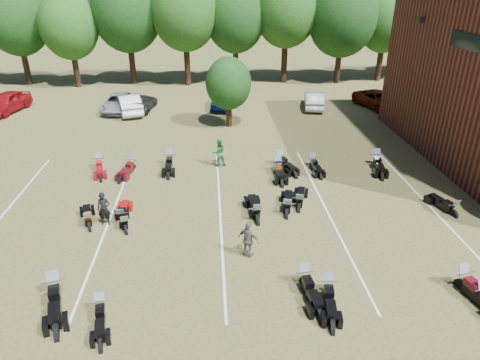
{
  "coord_description": "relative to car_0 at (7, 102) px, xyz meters",
  "views": [
    {
      "loc": [
        -3.28,
        -14.16,
        10.06
      ],
      "look_at": [
        -2.0,
        4.0,
        1.2
      ],
      "focal_mm": 32.0,
      "sensor_mm": 36.0,
      "label": 1
    }
  ],
  "objects": [
    {
      "name": "ground",
      "position": [
        19.44,
        -20.22,
        -0.8
      ],
      "size": [
        160.0,
        160.0,
        0.0
      ],
      "primitive_type": "plane",
      "color": "brown",
      "rests_on": "ground"
    },
    {
      "name": "car_0",
      "position": [
        0.0,
        0.0,
        0.0
      ],
      "size": [
        2.85,
        4.97,
        1.59
      ],
      "primitive_type": "imported",
      "rotation": [
        0.0,
        0.0,
        -0.22
      ],
      "color": "maroon",
      "rests_on": "ground"
    },
    {
      "name": "car_1",
      "position": [
        9.73,
        -0.96,
        -0.05
      ],
      "size": [
        2.86,
        4.81,
        1.5
      ],
      "primitive_type": "imported",
      "rotation": [
        0.0,
        0.0,
        3.44
      ],
      "color": "silver",
      "rests_on": "ground"
    },
    {
      "name": "car_2",
      "position": [
        8.79,
        -0.25,
        -0.14
      ],
      "size": [
        2.41,
        4.82,
        1.31
      ],
      "primitive_type": "imported",
      "rotation": [
        0.0,
        0.0,
        -0.05
      ],
      "color": "gray",
      "rests_on": "ground"
    },
    {
      "name": "car_3",
      "position": [
        10.58,
        -0.37,
        -0.16
      ],
      "size": [
        2.41,
        4.6,
        1.27
      ],
      "primitive_type": "imported",
      "rotation": [
        0.0,
        0.0,
        2.99
      ],
      "color": "black",
      "rests_on": "ground"
    },
    {
      "name": "car_4",
      "position": [
        17.09,
        0.02,
        -0.09
      ],
      "size": [
        2.1,
        4.31,
        1.42
      ],
      "primitive_type": "imported",
      "rotation": [
        0.0,
        0.0,
        -0.1
      ],
      "color": "navy",
      "rests_on": "ground"
    },
    {
      "name": "car_5",
      "position": [
        24.58,
        -0.63,
        -0.12
      ],
      "size": [
        2.11,
        4.28,
        1.35
      ],
      "primitive_type": "imported",
      "rotation": [
        0.0,
        0.0,
        2.97
      ],
      "color": "#B9B9B4",
      "rests_on": "ground"
    },
    {
      "name": "car_6",
      "position": [
        29.89,
        -0.89,
        -0.13
      ],
      "size": [
        3.59,
        5.24,
        1.33
      ],
      "primitive_type": "imported",
      "rotation": [
        0.0,
        0.0,
        0.32
      ],
      "color": "#5E1105",
      "rests_on": "ground"
    },
    {
      "name": "car_7",
      "position": [
        33.73,
        -0.41,
        -0.15
      ],
      "size": [
        2.41,
        4.63,
        1.28
      ],
      "primitive_type": "imported",
      "rotation": [
        0.0,
        0.0,
        3.0
      ],
      "color": "#343439",
      "rests_on": "ground"
    },
    {
      "name": "person_black",
      "position": [
        11.36,
        -17.8,
        -0.02
      ],
      "size": [
        0.58,
        0.39,
        1.55
      ],
      "primitive_type": "imported",
      "rotation": [
        0.0,
        0.0,
        0.03
      ],
      "color": "black",
      "rests_on": "ground"
    },
    {
      "name": "person_green",
      "position": [
        16.54,
        -11.78,
        0.03
      ],
      "size": [
        0.91,
        0.78,
        1.64
      ],
      "primitive_type": "imported",
      "rotation": [
        0.0,
        0.0,
        3.35
      ],
      "color": "#2A7038",
      "rests_on": "ground"
    },
    {
      "name": "person_grey",
      "position": [
        17.45,
        -20.63,
        -0.02
      ],
      "size": [
        0.97,
        0.81,
        1.55
      ],
      "primitive_type": "imported",
      "rotation": [
        0.0,
        0.0,
        2.56
      ],
      "color": "#5E5B50",
      "rests_on": "ground"
    },
    {
      "name": "motorcycle_1",
      "position": [
        10.67,
        -22.51,
        -0.8
      ],
      "size": [
        1.52,
        2.65,
        1.41
      ],
      "primitive_type": null,
      "rotation": [
        0.0,
        0.0,
        0.3
      ],
      "color": "black",
      "rests_on": "ground"
    },
    {
      "name": "motorcycle_2",
      "position": [
        12.4,
        -23.44,
        -0.8
      ],
      "size": [
        1.0,
        2.08,
        1.11
      ],
      "primitive_type": null,
      "rotation": [
        0.0,
        0.0,
        0.19
      ],
      "color": "black",
      "rests_on": "ground"
    },
    {
      "name": "motorcycle_3",
      "position": [
        19.27,
        -22.54,
        -0.8
      ],
      "size": [
        0.96,
        2.32,
        1.26
      ],
      "primitive_type": null,
      "rotation": [
        0.0,
        0.0,
        0.11
      ],
      "color": "black",
      "rests_on": "ground"
    },
    {
      "name": "motorcycle_4",
      "position": [
        19.97,
        -23.06,
        -0.8
      ],
      "size": [
        1.02,
        2.26,
        1.22
      ],
      "primitive_type": null,
      "rotation": [
        0.0,
        0.0,
        -0.15
      ],
      "color": "black",
      "rests_on": "ground"
    },
    {
      "name": "motorcycle_5",
      "position": [
        24.79,
        -23.07,
        -0.8
      ],
      "size": [
        1.35,
        2.6,
        1.38
      ],
      "primitive_type": null,
      "rotation": [
        0.0,
        0.0,
        0.24
      ],
      "color": "black",
      "rests_on": "ground"
    },
    {
      "name": "motorcycle_6",
      "position": [
        25.04,
        -23.78,
        -0.8
      ],
      "size": [
        1.06,
        2.19,
        1.17
      ],
      "primitive_type": null,
      "rotation": [
        0.0,
        0.0,
        0.19
      ],
      "color": "#51100B",
      "rests_on": "ground"
    },
    {
      "name": "motorcycle_7",
      "position": [
        12.06,
        -17.88,
        -0.8
      ],
      "size": [
        0.74,
        2.15,
        1.19
      ],
      "primitive_type": null,
      "rotation": [
        0.0,
        0.0,
        3.17
      ],
      "color": "maroon",
      "rests_on": "ground"
    },
    {
      "name": "motorcycle_8",
      "position": [
        10.72,
        -18.13,
        -0.8
      ],
      "size": [
        1.28,
        2.24,
        1.19
      ],
      "primitive_type": null,
      "rotation": [
        0.0,
        0.0,
        3.44
      ],
      "color": "black",
      "rests_on": "ground"
    },
    {
      "name": "motorcycle_9",
      "position": [
        12.34,
        -18.49,
        -0.8
      ],
      "size": [
        1.25,
        2.2,
        1.17
      ],
      "primitive_type": null,
      "rotation": [
        0.0,
        0.0,
        3.44
      ],
      "color": "black",
      "rests_on": "ground"
    },
    {
      "name": "motorcycle_10",
      "position": [
        18.06,
        -18.1,
        -0.8
      ],
      "size": [
        0.93,
        2.52,
        1.38
      ],
      "primitive_type": null,
      "rotation": [
        0.0,
        0.0,
        3.2
      ],
      "color": "black",
      "rests_on": "ground"
    },
    {
      "name": "motorcycle_11",
      "position": [
        20.15,
        -17.16,
        -0.8
      ],
      "size": [
        1.27,
        2.35,
        1.25
      ],
      "primitive_type": null,
      "rotation": [
        0.0,
        0.0,
        2.88
      ],
      "color": "black",
      "rests_on": "ground"
    },
    {
      "name": "motorcycle_12",
      "position": [
        19.48,
        -17.66,
        -0.8
      ],
      "size": [
        1.25,
        2.49,
        1.33
      ],
      "primitive_type": null,
      "rotation": [
        0.0,
        0.0,
        2.92
      ],
      "color": "black",
      "rests_on": "ground"
    },
    {
      "name": "motorcycle_13",
      "position": [
        27.08,
        -18.16,
        -0.8
      ],
      "size": [
        1.25,
        2.23,
        1.18
      ],
      "primitive_type": null,
      "rotation": [
        0.0,
        0.0,
        3.43
      ],
      "color": "black",
      "rests_on": "ground"
    },
    {
      "name": "motorcycle_14",
      "position": [
        11.64,
        -12.01,
        -0.8
      ],
      "size": [
        1.23,
        2.31,
        1.23
      ],
      "primitive_type": null,
      "rotation": [
        0.0,
        0.0,
        -0.25
      ],
      "color": "#420912",
      "rests_on": "ground"
    },
    {
      "name": "motorcycle_15",
      "position": [
        9.75,
        -11.7,
        -0.8
      ],
      "size": [
        1.26,
        2.38,
        1.26
      ],
      "primitive_type": null,
      "rotation": [
        0.0,
        0.0,
        0.25
      ],
      "color": "maroon",
      "rests_on": "ground"
    },
    {
      "name": "motorcycle_16",
      "position": [
        13.72,
        -11.52,
        -0.8
      ],
      "size": [
        0.8,
        2.4,
        1.33
      ],
      "primitive_type": null,
      "rotation": [
        0.0,
        0.0,
        0.02
      ],
      "color": "black",
      "rests_on": "ground"
    },
    {
      "name": "motorcycle_17",
      "position": [
        19.78,
        -12.86,
        -0.8
      ],
      "size": [
        0.83,
        2.41,
        1.34
      ],
      "primitive_type": null,
      "rotation": [
        0.0,
        0.0,
        -0.03
      ],
      "color": "black",
      "rests_on": "ground"
    },
    {
      "name": "motorcycle_18",
      "position": [
        20.06,
        -11.97,
        -0.8
      ],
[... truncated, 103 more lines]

